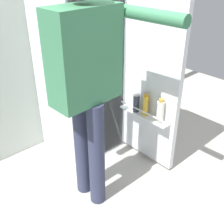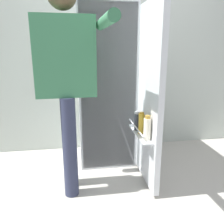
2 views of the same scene
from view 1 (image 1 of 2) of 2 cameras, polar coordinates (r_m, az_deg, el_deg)
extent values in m
plane|color=#B7B2A8|center=(2.65, 1.61, -11.29)|extent=(5.29, 5.29, 0.00)
cube|color=beige|center=(2.76, -12.00, 20.77)|extent=(4.40, 0.10, 2.69)
cube|color=silver|center=(2.60, -6.69, 8.93)|extent=(0.59, 0.60, 1.66)
cube|color=white|center=(2.38, -2.39, 7.15)|extent=(0.55, 0.01, 1.62)
cube|color=white|center=(2.42, -3.09, 6.76)|extent=(0.51, 0.09, 0.01)
cube|color=silver|center=(2.40, 8.08, 6.88)|extent=(0.05, 0.58, 1.58)
cube|color=white|center=(2.50, 6.48, -0.67)|extent=(0.09, 0.51, 0.01)
cylinder|color=silver|center=(2.44, 5.92, 0.24)|extent=(0.01, 0.49, 0.01)
cylinder|color=gold|center=(2.45, 6.77, 1.29)|extent=(0.05, 0.05, 0.18)
cylinder|color=#BC8419|center=(2.41, 6.91, 3.39)|extent=(0.04, 0.04, 0.02)
cylinder|color=#333842|center=(2.51, 4.90, 1.74)|extent=(0.06, 0.06, 0.16)
cylinder|color=silver|center=(2.47, 4.98, 3.57)|extent=(0.05, 0.05, 0.02)
cylinder|color=#EDE5CC|center=(2.37, 9.71, 0.04)|extent=(0.06, 0.06, 0.19)
cylinder|color=#B78933|center=(2.32, 9.93, 2.33)|extent=(0.04, 0.04, 0.03)
cylinder|color=gold|center=(2.49, -0.59, 8.56)|extent=(0.08, 0.08, 0.08)
cylinder|color=#2D334C|center=(2.20, -6.05, -6.93)|extent=(0.12, 0.12, 0.86)
cylinder|color=#2D334C|center=(2.10, -3.11, -8.90)|extent=(0.12, 0.12, 0.86)
cube|color=#3D7F56|center=(1.80, -5.56, 11.10)|extent=(0.47, 0.24, 0.61)
cylinder|color=#3D7F56|center=(1.99, -9.92, 11.89)|extent=(0.08, 0.08, 0.57)
cylinder|color=#3D7F56|center=(1.78, 6.75, 18.97)|extent=(0.10, 0.58, 0.08)
camera|label=2|loc=(1.32, 63.86, -11.16)|focal=36.96mm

